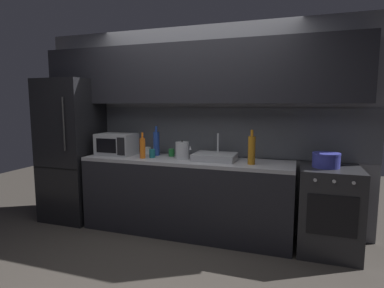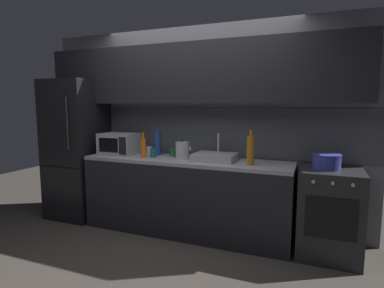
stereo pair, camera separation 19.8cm
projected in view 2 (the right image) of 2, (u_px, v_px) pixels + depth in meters
ground_plane at (149, 267)px, 2.98m from camera, size 10.00×10.00×0.00m
back_wall at (195, 104)px, 3.89m from camera, size 4.22×0.44×2.50m
counter_run at (186, 196)px, 3.75m from camera, size 2.48×0.60×0.90m
refrigerator at (77, 149)px, 4.29m from camera, size 0.68×0.69×1.86m
oven_range at (329, 213)px, 3.17m from camera, size 0.60×0.62×0.90m
microwave at (119, 144)px, 4.04m from camera, size 0.46×0.35×0.27m
sink_basin at (215, 157)px, 3.59m from camera, size 0.48×0.38×0.30m
kettle at (182, 150)px, 3.68m from camera, size 0.19×0.16×0.23m
wine_bottle_blue at (158, 143)px, 3.95m from camera, size 0.08×0.08×0.37m
wine_bottle_amber at (251, 150)px, 3.31m from camera, size 0.08×0.08×0.37m
wine_bottle_orange at (143, 147)px, 3.76m from camera, size 0.07×0.07×0.31m
mug_clear at (150, 150)px, 4.11m from camera, size 0.08×0.08×0.09m
mug_teal at (153, 153)px, 3.80m from camera, size 0.07×0.07×0.10m
mug_green at (173, 152)px, 3.89m from camera, size 0.07×0.07×0.09m
cooking_pot at (327, 161)px, 3.12m from camera, size 0.27×0.27×0.15m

